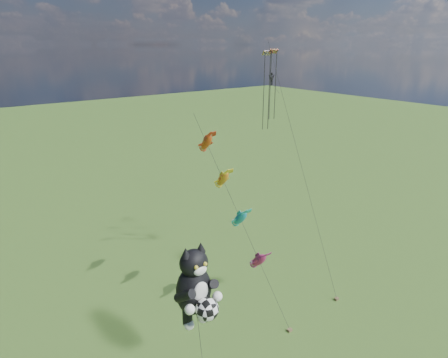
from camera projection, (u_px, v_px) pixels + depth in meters
cat_kite_rig at (196, 287)px, 22.44m from camera, size 2.71×4.24×12.17m
fish_windsock_rig at (231, 199)px, 35.75m from camera, size 1.43×15.95×16.39m
parafoil_rig at (273, 83)px, 42.41m from camera, size 5.84×16.91×23.71m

